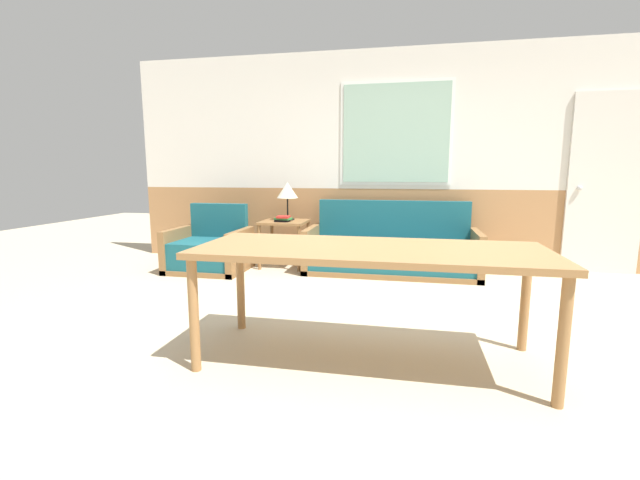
% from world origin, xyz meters
% --- Properties ---
extents(ground_plane, '(16.00, 16.00, 0.00)m').
position_xyz_m(ground_plane, '(0.00, 0.00, 0.00)').
color(ground_plane, beige).
extents(wall_back, '(7.20, 0.09, 2.70)m').
position_xyz_m(wall_back, '(-0.00, 2.63, 1.37)').
color(wall_back, '#AD7A4C').
rests_on(wall_back, ground_plane).
extents(couch, '(2.02, 0.78, 0.84)m').
position_xyz_m(couch, '(-0.09, 2.10, 0.25)').
color(couch, olive).
rests_on(couch, ground_plane).
extents(armchair, '(0.90, 0.75, 0.80)m').
position_xyz_m(armchair, '(-2.25, 1.76, 0.24)').
color(armchair, olive).
rests_on(armchair, ground_plane).
extents(side_table, '(0.56, 0.56, 0.58)m').
position_xyz_m(side_table, '(-1.42, 2.16, 0.49)').
color(side_table, olive).
rests_on(side_table, ground_plane).
extents(table_lamp, '(0.27, 0.27, 0.48)m').
position_xyz_m(table_lamp, '(-1.41, 2.26, 0.95)').
color(table_lamp, black).
rests_on(table_lamp, side_table).
extents(book_stack, '(0.21, 0.18, 0.07)m').
position_xyz_m(book_stack, '(-1.41, 2.06, 0.62)').
color(book_stack, black).
rests_on(book_stack, side_table).
extents(dining_table, '(2.14, 0.85, 0.74)m').
position_xyz_m(dining_table, '(-0.12, -0.37, 0.67)').
color(dining_table, '#9E7042').
rests_on(dining_table, ground_plane).
extents(entry_door, '(0.82, 0.09, 2.09)m').
position_xyz_m(entry_door, '(2.33, 2.57, 1.05)').
color(entry_door, silver).
rests_on(entry_door, ground_plane).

